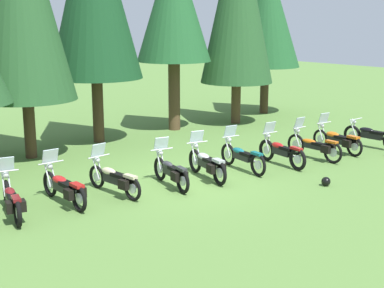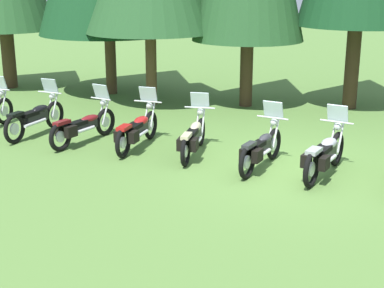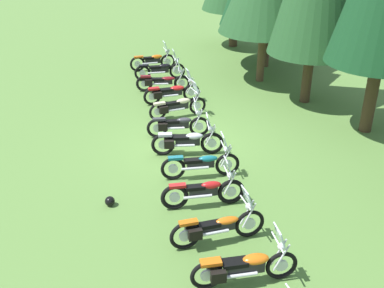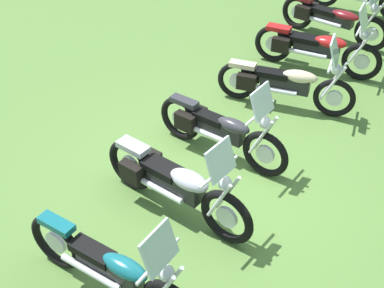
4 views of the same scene
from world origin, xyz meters
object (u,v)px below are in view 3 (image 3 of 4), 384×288
(motorcycle_2, at_px, (162,81))
(motorcycle_6, at_px, (187,141))
(motorcycle_7, at_px, (202,163))
(motorcycle_1, at_px, (161,70))
(motorcycle_5, at_px, (178,125))
(motorcycle_0, at_px, (153,61))
(motorcycle_10, at_px, (244,266))
(motorcycle_8, at_px, (204,191))
(motorcycle_9, at_px, (217,227))
(motorcycle_3, at_px, (171,92))
(motorcycle_4, at_px, (177,106))
(dropped_helmet, at_px, (110,201))

(motorcycle_2, height_order, motorcycle_6, motorcycle_6)
(motorcycle_2, xyz_separation_m, motorcycle_7, (7.38, -0.77, 0.02))
(motorcycle_1, xyz_separation_m, motorcycle_5, (6.03, -0.98, -0.02))
(motorcycle_1, bearing_deg, motorcycle_0, 95.63)
(motorcycle_2, bearing_deg, motorcycle_6, -82.54)
(motorcycle_0, height_order, motorcycle_10, motorcycle_0)
(motorcycle_6, xyz_separation_m, motorcycle_8, (2.94, -0.45, -0.02))
(motorcycle_8, bearing_deg, motorcycle_7, 81.62)
(motorcycle_10, bearing_deg, motorcycle_1, 90.28)
(motorcycle_5, xyz_separation_m, motorcycle_9, (5.81, -0.77, 0.01))
(motorcycle_5, height_order, motorcycle_10, motorcycle_5)
(motorcycle_5, distance_m, motorcycle_8, 4.31)
(motorcycle_8, bearing_deg, motorcycle_10, -85.27)
(motorcycle_2, xyz_separation_m, motorcycle_3, (1.43, -0.01, 0.02))
(motorcycle_9, distance_m, motorcycle_10, 1.44)
(motorcycle_9, relative_size, motorcycle_10, 1.01)
(motorcycle_0, relative_size, motorcycle_10, 0.97)
(motorcycle_1, height_order, motorcycle_5, motorcycle_1)
(motorcycle_5, height_order, motorcycle_9, motorcycle_9)
(motorcycle_4, distance_m, dropped_helmet, 6.15)
(motorcycle_0, distance_m, motorcycle_9, 13.46)
(motorcycle_4, xyz_separation_m, dropped_helmet, (5.11, -3.41, -0.33))
(motorcycle_9, bearing_deg, motorcycle_8, 83.09)
(motorcycle_2, height_order, dropped_helmet, motorcycle_2)
(motorcycle_4, relative_size, motorcycle_5, 1.06)
(motorcycle_7, bearing_deg, motorcycle_1, 92.55)
(motorcycle_0, distance_m, motorcycle_2, 3.02)
(motorcycle_4, height_order, motorcycle_5, motorcycle_5)
(motorcycle_2, height_order, motorcycle_4, motorcycle_2)
(motorcycle_1, relative_size, motorcycle_9, 1.00)
(motorcycle_0, height_order, motorcycle_6, motorcycle_6)
(motorcycle_9, xyz_separation_m, dropped_helmet, (-2.35, -2.17, -0.34))
(motorcycle_2, distance_m, dropped_helmet, 8.77)
(motorcycle_1, relative_size, motorcycle_6, 1.03)
(motorcycle_1, relative_size, motorcycle_10, 1.01)
(motorcycle_5, distance_m, motorcycle_9, 5.86)
(motorcycle_0, height_order, motorcycle_5, motorcycle_0)
(dropped_helmet, bearing_deg, motorcycle_8, 71.16)
(motorcycle_4, height_order, motorcycle_10, motorcycle_10)
(motorcycle_1, height_order, dropped_helmet, motorcycle_1)
(motorcycle_1, bearing_deg, dropped_helmet, -105.57)
(motorcycle_4, xyz_separation_m, motorcycle_10, (8.89, -1.19, 0.02))
(motorcycle_0, distance_m, motorcycle_7, 10.43)
(motorcycle_7, bearing_deg, motorcycle_2, 93.58)
(motorcycle_10, bearing_deg, motorcycle_0, 90.89)
(motorcycle_7, relative_size, motorcycle_8, 1.03)
(motorcycle_3, distance_m, motorcycle_6, 4.51)
(motorcycle_4, xyz_separation_m, motorcycle_9, (7.45, -1.24, 0.01))
(motorcycle_0, bearing_deg, motorcycle_4, -92.89)
(motorcycle_0, xyz_separation_m, motorcycle_2, (2.99, -0.35, -0.03))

